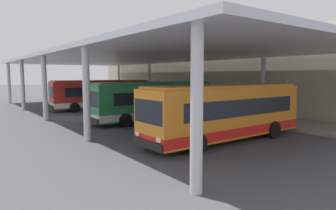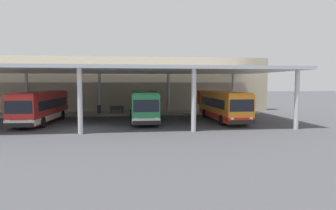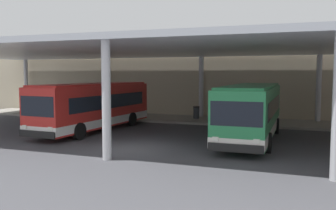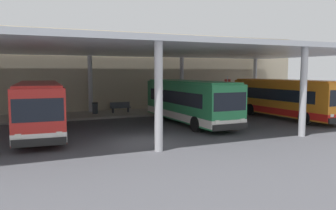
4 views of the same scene
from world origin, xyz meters
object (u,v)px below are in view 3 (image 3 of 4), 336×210
at_px(bench_waiting, 223,114).
at_px(trash_bin, 196,112).
at_px(bus_second_bay, 251,111).
at_px(bus_nearest_bay, 94,106).

distance_m(bench_waiting, trash_bin, 2.25).
bearing_deg(trash_bin, bench_waiting, -2.25).
height_order(bench_waiting, trash_bin, trash_bin).
bearing_deg(bench_waiting, bus_second_bay, -67.03).
bearing_deg(bus_nearest_bay, bus_second_bay, 0.13).
relative_size(bus_nearest_bay, bus_second_bay, 1.01).
height_order(bus_second_bay, bench_waiting, bus_second_bay).
relative_size(bench_waiting, trash_bin, 1.84).
relative_size(bus_second_bay, trash_bin, 10.75).
height_order(bus_nearest_bay, trash_bin, bus_nearest_bay).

